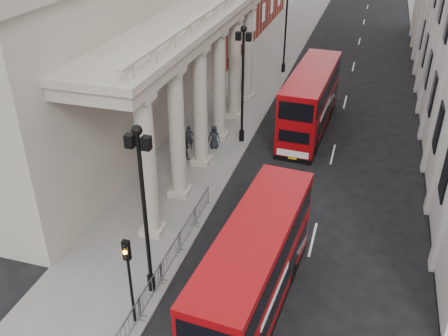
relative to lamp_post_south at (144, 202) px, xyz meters
The scene contains 14 objects.
sidewalk_west 26.56m from the lamp_post_south, 95.27° to the left, with size 6.00×140.00×0.12m, color slate.
sidewalk_east 29.97m from the lamp_post_south, 61.53° to the left, with size 3.00×140.00×0.12m, color slate.
kerb 26.45m from the lamp_post_south, 88.79° to the left, with size 0.20×140.00×0.14m, color slate.
portico_building 17.18m from the lamp_post_south, 125.27° to the left, with size 9.00×28.00×12.00m, color gray.
lamp_post_south is the anchor object (origin of this frame).
lamp_post_mid 16.00m from the lamp_post_south, 90.00° to the left, with size 1.05×0.44×8.32m.
lamp_post_north 32.00m from the lamp_post_south, 90.00° to the left, with size 1.05×0.44×8.32m.
traffic_light 2.71m from the lamp_post_south, 87.16° to the right, with size 0.28×0.33×4.30m.
crowd_barriers 4.60m from the lamp_post_south, 81.98° to the right, with size 0.50×18.75×1.10m.
bus_near 5.40m from the lamp_post_south, ahead, with size 3.27×10.46×4.45m.
bus_far 20.05m from the lamp_post_south, 77.44° to the left, with size 3.14×11.03×4.71m.
pedestrian_a 14.64m from the lamp_post_south, 103.15° to the left, with size 0.61×0.40×1.69m, color black.
pedestrian_b 13.22m from the lamp_post_south, 103.62° to the left, with size 0.77×0.60×1.58m, color #2A2322.
pedestrian_c 14.93m from the lamp_post_south, 96.16° to the left, with size 0.82×0.54×1.69m, color black.
Camera 1 is at (7.56, -11.55, 16.41)m, focal length 40.00 mm.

